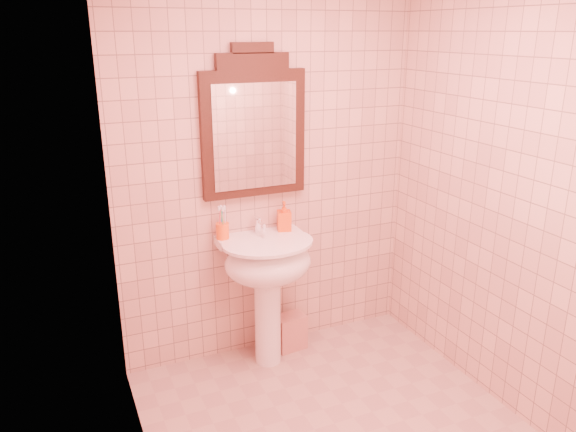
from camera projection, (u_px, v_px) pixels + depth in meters
name	position (u px, v px, depth m)	size (l,w,h in m)	color
back_wall	(268.00, 171.00, 3.61)	(2.00, 0.02, 2.50)	beige
pedestal_sink	(268.00, 271.00, 3.55)	(0.58, 0.58, 0.86)	white
faucet	(259.00, 226.00, 3.59)	(0.04, 0.16, 0.11)	white
mirror	(254.00, 127.00, 3.45)	(0.67, 0.06, 0.94)	black
toothbrush_cup	(223.00, 231.00, 3.52)	(0.08, 0.08, 0.19)	#FF5E15
soap_dispenser	(284.00, 216.00, 3.65)	(0.09, 0.09, 0.19)	#EA5013
towel	(290.00, 332.00, 3.88)	(0.20, 0.14, 0.25)	tan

